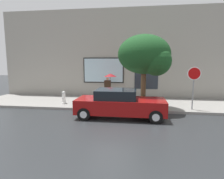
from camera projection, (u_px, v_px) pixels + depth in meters
The scene contains 8 objects.
ground_plane at pixel (115, 117), 10.07m from camera, with size 60.00×60.00×0.00m, color #282B2D.
sidewalk at pixel (120, 103), 13.00m from camera, with size 20.00×4.00×0.15m, color gray.
building_facade at pixel (124, 54), 14.97m from camera, with size 20.00×0.67×7.00m.
parked_car at pixel (120, 104), 9.90m from camera, with size 4.57×1.88×1.47m.
fire_hydrant at pixel (64, 97), 12.61m from camera, with size 0.30×0.44×0.83m.
pedestrian_with_umbrella at pixel (109, 79), 14.07m from camera, with size 0.94×0.94×1.90m.
street_tree at pixel (146, 56), 10.92m from camera, with size 3.05×2.59×4.32m.
stop_sign at pixel (194, 80), 10.77m from camera, with size 0.76×0.10×2.47m.
Camera 1 is at (1.22, -9.69, 2.85)m, focal length 30.49 mm.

